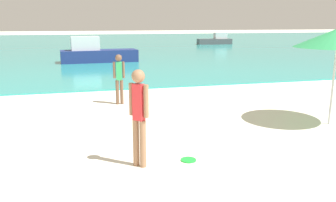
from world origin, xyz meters
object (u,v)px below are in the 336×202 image
Objects in this scene: person_standing at (139,112)px; person_distant at (119,76)px; frisbee at (188,160)px; boat_far at (216,40)px; boat_near at (96,53)px.

person_standing reaches higher than person_distant.
frisbee is (0.89, 0.01, -0.94)m from person_standing.
boat_far reaches higher than frisbee.
frisbee is at bearing 47.65° from person_standing.
person_standing is at bearing -94.04° from boat_near.
boat_far is (13.86, 25.97, -0.36)m from person_distant.
person_distant is (0.28, 4.81, -0.10)m from person_standing.
boat_near is at bearing 93.49° from person_distant.
person_standing is at bearing -89.48° from person_distant.
person_standing reaches higher than boat_near.
person_standing is 0.44× the size of boat_far.
boat_far is at bearing 65.73° from person_distant.
boat_near is (0.34, 16.22, -0.36)m from person_standing.
person_distant is 29.44m from boat_far.
boat_near is at bearing 135.93° from person_standing.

